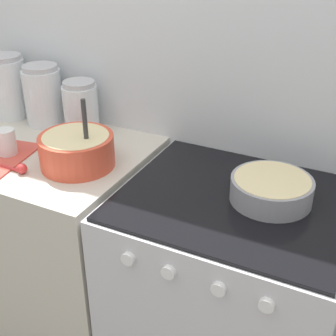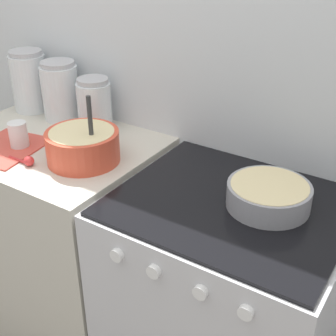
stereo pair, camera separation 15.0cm
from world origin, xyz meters
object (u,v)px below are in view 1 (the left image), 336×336
object	(u,v)px
mixing_bowl	(77,149)
storage_jar_middle	(44,99)
tin_can	(6,143)
storage_jar_left	(9,91)
stove	(226,309)
storage_jar_right	(81,110)
baking_pan	(271,189)

from	to	relation	value
mixing_bowl	storage_jar_middle	size ratio (longest dim) A/B	1.05
storage_jar_middle	mixing_bowl	bearing A→B (deg)	-35.99
storage_jar_middle	tin_can	distance (m)	0.31
storage_jar_left	stove	bearing A→B (deg)	-10.89
storage_jar_left	storage_jar_right	xyz separation A→B (m)	(0.37, 0.00, -0.02)
stove	storage_jar_middle	distance (m)	1.09
storage_jar_left	storage_jar_middle	world-z (taller)	storage_jar_left
baking_pan	tin_can	xyz separation A→B (m)	(-0.93, -0.13, 0.01)
stove	tin_can	size ratio (longest dim) A/B	9.37
baking_pan	storage_jar_left	xyz separation A→B (m)	(-1.19, 0.17, 0.07)
stove	storage_jar_right	bearing A→B (deg)	163.78
mixing_bowl	storage_jar_right	size ratio (longest dim) A/B	1.24
stove	storage_jar_right	xyz separation A→B (m)	(-0.72, 0.21, 0.56)
mixing_bowl	storage_jar_left	bearing A→B (deg)	154.69
stove	mixing_bowl	bearing A→B (deg)	-175.87
baking_pan	storage_jar_middle	world-z (taller)	storage_jar_middle
stove	mixing_bowl	world-z (taller)	mixing_bowl
baking_pan	storage_jar_left	world-z (taller)	storage_jar_left
stove	baking_pan	xyz separation A→B (m)	(0.10, 0.04, 0.51)
tin_can	storage_jar_right	bearing A→B (deg)	69.01
tin_can	baking_pan	bearing A→B (deg)	7.70
baking_pan	storage_jar_right	world-z (taller)	storage_jar_right
stove	storage_jar_right	size ratio (longest dim) A/B	4.53
mixing_bowl	storage_jar_right	xyz separation A→B (m)	(-0.16, 0.25, 0.02)
baking_pan	storage_jar_left	bearing A→B (deg)	171.73
stove	storage_jar_middle	bearing A→B (deg)	166.96
stove	storage_jar_right	distance (m)	0.93
mixing_bowl	storage_jar_middle	distance (m)	0.43
baking_pan	storage_jar_middle	distance (m)	1.02
mixing_bowl	stove	bearing A→B (deg)	4.13
stove	storage_jar_left	distance (m)	1.25
mixing_bowl	storage_jar_left	world-z (taller)	storage_jar_left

